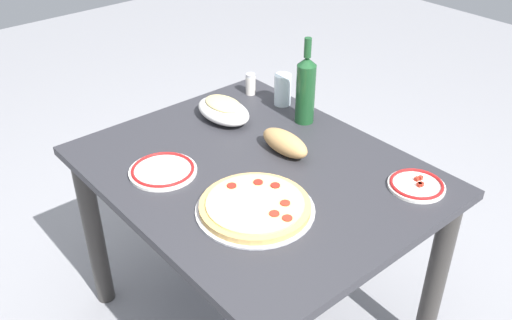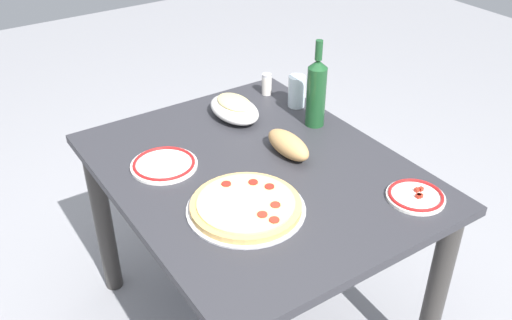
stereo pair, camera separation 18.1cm
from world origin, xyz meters
TOP-DOWN VIEW (x-y plane):
  - ground_plane at (0.00, 0.00)m, footprint 8.00×8.00m
  - dining_table at (0.00, 0.00)m, footprint 1.10×0.89m
  - pepperoni_pizza at (0.17, -0.15)m, footprint 0.35×0.35m
  - baked_pasta_dish at (-0.33, 0.12)m, footprint 0.24×0.15m
  - wine_bottle at (-0.13, 0.34)m, footprint 0.07×0.07m
  - water_glass at (-0.28, 0.37)m, footprint 0.07×0.07m
  - side_plate_near at (0.40, 0.30)m, footprint 0.18×0.18m
  - side_plate_far at (-0.17, -0.24)m, footprint 0.22×0.22m
  - bread_loaf at (-0.01, 0.13)m, footprint 0.20×0.08m
  - spice_shaker at (-0.43, 0.34)m, footprint 0.04×0.04m

SIDE VIEW (x-z plane):
  - ground_plane at x=0.00m, z-range 0.00..0.00m
  - dining_table at x=0.00m, z-range 0.23..0.95m
  - side_plate_far at x=-0.17m, z-range 0.71..0.73m
  - side_plate_near at x=0.40m, z-range 0.71..0.73m
  - pepperoni_pizza at x=0.17m, z-range 0.71..0.75m
  - bread_loaf at x=-0.01m, z-range 0.71..0.79m
  - baked_pasta_dish at x=-0.33m, z-range 0.72..0.79m
  - spice_shaker at x=-0.43m, z-range 0.71..0.80m
  - water_glass at x=-0.28m, z-range 0.71..0.84m
  - wine_bottle at x=-0.13m, z-range 0.69..1.01m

